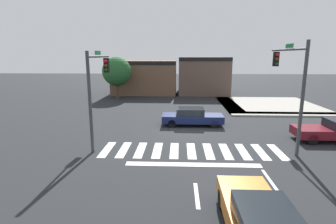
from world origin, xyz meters
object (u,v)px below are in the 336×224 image
(traffic_signal_southeast, at_px, (290,75))
(roadside_tree, at_px, (117,72))
(car_navy, at_px, (192,117))
(car_orange, at_px, (258,220))
(traffic_signal_southwest, at_px, (98,80))
(car_maroon, at_px, (335,130))

(traffic_signal_southeast, xyz_separation_m, roadside_tree, (-14.21, 17.16, -0.87))
(car_navy, relative_size, roadside_tree, 0.91)
(traffic_signal_southeast, xyz_separation_m, car_orange, (-4.12, -9.00, -3.50))
(traffic_signal_southeast, distance_m, traffic_signal_southwest, 11.31)
(car_navy, xyz_separation_m, roadside_tree, (-8.77, 12.74, 2.70))
(traffic_signal_southeast, relative_size, traffic_signal_southwest, 1.09)
(traffic_signal_southwest, relative_size, car_navy, 1.20)
(car_orange, bearing_deg, car_navy, 5.59)
(traffic_signal_southeast, distance_m, car_maroon, 5.05)
(traffic_signal_southeast, xyz_separation_m, car_maroon, (3.48, 0.89, -3.55))
(roadside_tree, bearing_deg, traffic_signal_southeast, -50.38)
(traffic_signal_southwest, distance_m, car_maroon, 15.17)
(car_orange, height_order, car_navy, car_orange)
(traffic_signal_southwest, height_order, car_navy, traffic_signal_southwest)
(traffic_signal_southwest, relative_size, car_maroon, 1.23)
(car_maroon, height_order, roadside_tree, roadside_tree)
(traffic_signal_southwest, bearing_deg, car_maroon, -85.91)
(car_orange, xyz_separation_m, roadside_tree, (-10.09, 26.17, 2.63))
(car_navy, bearing_deg, traffic_signal_southeast, -39.17)
(roadside_tree, bearing_deg, car_maroon, -42.61)
(traffic_signal_southeast, bearing_deg, car_navy, 50.83)
(car_maroon, xyz_separation_m, car_orange, (-7.61, -9.89, 0.05))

